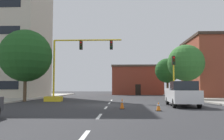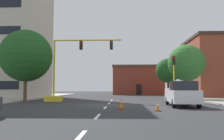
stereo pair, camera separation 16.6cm
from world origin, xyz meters
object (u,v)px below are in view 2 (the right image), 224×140
(tree_right_far, at_px, (168,71))
(tree_right_mid, at_px, (186,63))
(traffic_signal_gantry, at_px, (63,81))
(traffic_cone_roadside_b, at_px, (121,104))
(pickup_truck_white, at_px, (181,94))
(traffic_cone_roadside_a, at_px, (158,107))
(traffic_light_pole_right, at_px, (174,68))
(tree_left_near, at_px, (26,56))

(tree_right_far, height_order, tree_right_mid, tree_right_mid)
(traffic_signal_gantry, xyz_separation_m, traffic_cone_roadside_b, (6.43, -9.33, -1.82))
(pickup_truck_white, distance_m, traffic_cone_roadside_a, 4.86)
(traffic_signal_gantry, relative_size, tree_right_mid, 1.21)
(traffic_signal_gantry, xyz_separation_m, traffic_light_pole_right, (11.82, -1.13, 1.33))
(traffic_signal_gantry, relative_size, tree_right_far, 1.30)
(traffic_signal_gantry, bearing_deg, traffic_light_pole_right, -5.44)
(traffic_signal_gantry, relative_size, traffic_light_pole_right, 1.74)
(tree_right_mid, height_order, traffic_cone_roadside_b, tree_right_mid)
(tree_left_near, xyz_separation_m, tree_right_far, (18.24, 15.10, -0.64))
(traffic_signal_gantry, bearing_deg, tree_left_near, -175.17)
(tree_left_near, height_order, tree_right_far, tree_left_near)
(traffic_signal_gantry, height_order, traffic_cone_roadside_b, traffic_signal_gantry)
(traffic_light_pole_right, bearing_deg, pickup_truck_white, -95.78)
(traffic_cone_roadside_a, bearing_deg, traffic_signal_gantry, 129.17)
(tree_left_near, distance_m, tree_right_mid, 19.18)
(tree_right_far, bearing_deg, tree_right_mid, -87.96)
(traffic_signal_gantry, relative_size, pickup_truck_white, 1.52)
(tree_right_far, height_order, traffic_cone_roadside_a, tree_right_far)
(tree_left_near, bearing_deg, tree_right_mid, 13.96)
(tree_right_far, distance_m, traffic_cone_roadside_a, 26.38)
(traffic_signal_gantry, xyz_separation_m, pickup_truck_white, (11.27, -6.64, -1.23))
(tree_right_far, xyz_separation_m, pickup_truck_white, (-2.88, -21.39, -3.37))
(tree_right_mid, relative_size, pickup_truck_white, 1.26)
(tree_left_near, relative_size, traffic_cone_roadside_b, 10.17)
(traffic_cone_roadside_a, relative_size, traffic_cone_roadside_b, 0.76)
(traffic_signal_gantry, distance_m, traffic_light_pole_right, 11.95)
(traffic_light_pole_right, height_order, tree_right_mid, tree_right_mid)
(traffic_light_pole_right, distance_m, tree_right_far, 16.07)
(traffic_cone_roadside_a, bearing_deg, traffic_cone_roadside_b, 148.49)
(pickup_truck_white, bearing_deg, tree_right_far, 82.34)
(tree_right_mid, bearing_deg, traffic_signal_gantry, -163.58)
(tree_right_mid, bearing_deg, traffic_cone_roadside_a, -110.95)
(tree_left_near, xyz_separation_m, tree_right_mid, (18.61, 4.62, -0.40))
(traffic_signal_gantry, height_order, traffic_light_pole_right, traffic_signal_gantry)
(pickup_truck_white, bearing_deg, traffic_cone_roadside_b, -150.97)
(tree_right_far, bearing_deg, traffic_light_pole_right, -98.31)
(pickup_truck_white, bearing_deg, traffic_cone_roadside_a, -121.35)
(tree_right_far, height_order, traffic_cone_roadside_b, tree_right_far)
(tree_left_near, distance_m, tree_right_far, 23.68)
(tree_left_near, bearing_deg, traffic_cone_roadside_a, -39.00)
(traffic_signal_gantry, xyz_separation_m, traffic_cone_roadside_a, (8.76, -10.75, -1.91))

